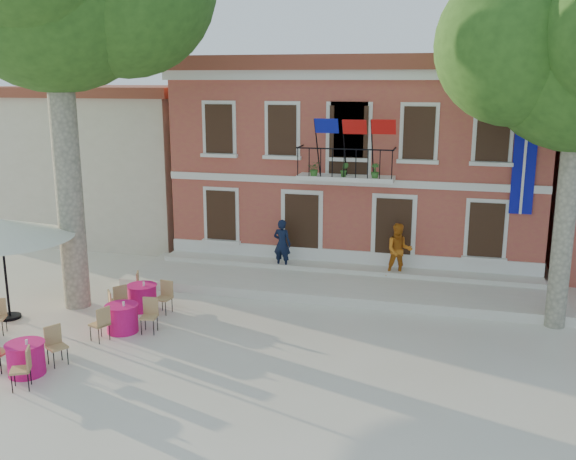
% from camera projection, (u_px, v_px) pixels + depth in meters
% --- Properties ---
extents(ground, '(90.00, 90.00, 0.00)m').
position_uv_depth(ground, '(236.00, 333.00, 17.38)').
color(ground, beige).
rests_on(ground, ground).
extents(main_building, '(13.50, 9.59, 7.50)m').
position_uv_depth(main_building, '(365.00, 155.00, 25.42)').
color(main_building, '#A9413D').
rests_on(main_building, ground).
extents(neighbor_west, '(9.40, 9.40, 6.40)m').
position_uv_depth(neighbor_west, '(117.00, 157.00, 29.34)').
color(neighbor_west, beige).
rests_on(neighbor_west, ground).
extents(terrace, '(14.00, 3.40, 0.30)m').
position_uv_depth(terrace, '(338.00, 284.00, 20.99)').
color(terrace, silver).
rests_on(terrace, ground).
extents(patio_umbrella, '(3.93, 3.93, 2.92)m').
position_uv_depth(patio_umbrella, '(1.00, 229.00, 17.85)').
color(patio_umbrella, black).
rests_on(patio_umbrella, ground).
extents(pedestrian_navy, '(0.68, 0.50, 1.72)m').
position_uv_depth(pedestrian_navy, '(282.00, 244.00, 22.11)').
color(pedestrian_navy, black).
rests_on(pedestrian_navy, terrace).
extents(pedestrian_orange, '(0.99, 0.83, 1.81)m').
position_uv_depth(pedestrian_orange, '(399.00, 250.00, 21.09)').
color(pedestrian_orange, '#C86717').
rests_on(pedestrian_orange, terrace).
extents(cafe_table_0, '(1.65, 1.87, 0.95)m').
position_uv_depth(cafe_table_0, '(26.00, 357.00, 14.85)').
color(cafe_table_0, '#DF157B').
rests_on(cafe_table_0, ground).
extents(cafe_table_1, '(1.75, 1.85, 0.95)m').
position_uv_depth(cafe_table_1, '(122.00, 317.00, 17.36)').
color(cafe_table_1, '#DF157B').
rests_on(cafe_table_1, ground).
extents(cafe_table_3, '(1.74, 1.85, 0.95)m').
position_uv_depth(cafe_table_3, '(142.00, 296.00, 19.03)').
color(cafe_table_3, '#DF157B').
rests_on(cafe_table_3, ground).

